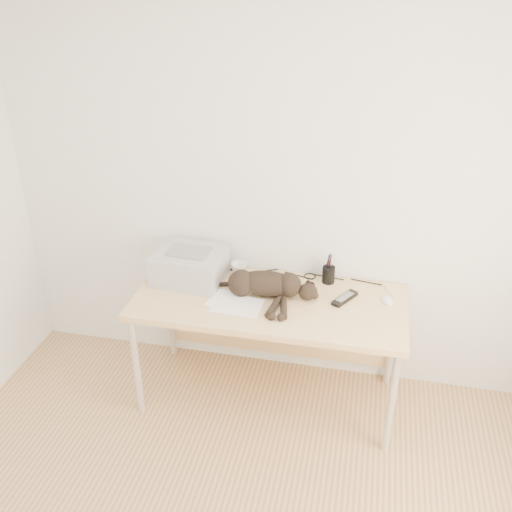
% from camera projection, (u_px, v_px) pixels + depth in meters
% --- Properties ---
extents(wall_back, '(3.50, 0.00, 3.50)m').
position_uv_depth(wall_back, '(282.00, 188.00, 3.40)').
color(wall_back, white).
rests_on(wall_back, floor).
extents(desk, '(1.60, 0.70, 0.74)m').
position_uv_depth(desk, '(272.00, 310.00, 3.49)').
color(desk, '#DAB77F').
rests_on(desk, floor).
extents(printer, '(0.44, 0.38, 0.20)m').
position_uv_depth(printer, '(190.00, 265.00, 3.52)').
color(printer, '#A7A8AC').
rests_on(printer, desk).
extents(papers, '(0.34, 0.26, 0.01)m').
position_uv_depth(papers, '(235.00, 304.00, 3.31)').
color(papers, white).
rests_on(papers, desk).
extents(cat, '(0.73, 0.33, 0.16)m').
position_uv_depth(cat, '(263.00, 285.00, 3.36)').
color(cat, black).
rests_on(cat, desk).
extents(mug, '(0.13, 0.13, 0.09)m').
position_uv_depth(mug, '(239.00, 270.00, 3.57)').
color(mug, white).
rests_on(mug, desk).
extents(pen_cup, '(0.08, 0.08, 0.20)m').
position_uv_depth(pen_cup, '(328.00, 274.00, 3.51)').
color(pen_cup, black).
rests_on(pen_cup, desk).
extents(remote_grey, '(0.07, 0.18, 0.02)m').
position_uv_depth(remote_grey, '(287.00, 281.00, 3.52)').
color(remote_grey, gray).
rests_on(remote_grey, desk).
extents(remote_black, '(0.15, 0.20, 0.02)m').
position_uv_depth(remote_black, '(345.00, 298.00, 3.35)').
color(remote_black, black).
rests_on(remote_black, desk).
extents(mouse, '(0.10, 0.13, 0.04)m').
position_uv_depth(mouse, '(387.00, 299.00, 3.33)').
color(mouse, white).
rests_on(mouse, desk).
extents(cable_tangle, '(1.36, 0.08, 0.01)m').
position_uv_depth(cable_tangle, '(279.00, 273.00, 3.62)').
color(cable_tangle, black).
rests_on(cable_tangle, desk).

